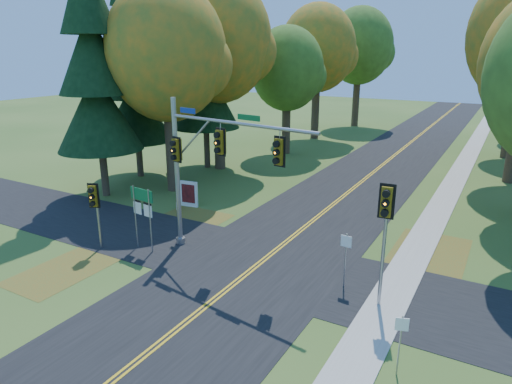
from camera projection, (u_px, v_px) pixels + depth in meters
The scene contains 25 objects.
ground at pixel (238, 281), 20.01m from camera, with size 160.00×160.00×0.00m, color #33531D.
road_main at pixel (238, 281), 20.01m from camera, with size 8.00×160.00×0.02m, color black.
road_cross at pixel (260, 263), 21.67m from camera, with size 60.00×6.00×0.02m, color black.
centerline_left at pixel (236, 280), 20.05m from camera, with size 0.10×160.00×0.01m, color gold.
centerline_right at pixel (240, 281), 19.96m from camera, with size 0.10×160.00×0.01m, color gold.
sidewalk_east at pixel (378, 320), 17.08m from camera, with size 1.60×160.00×0.06m, color #9E998E.
leaf_patch_w_near at pixel (179, 225), 26.40m from camera, with size 4.00×6.00×0.00m, color brown.
leaf_patch_e at pixel (425, 262), 21.78m from camera, with size 3.50×8.00×0.00m, color brown.
leaf_patch_w_far at pixel (66, 269), 21.06m from camera, with size 3.00×5.00×0.00m, color brown.
tree_w_a at pixel (168, 53), 30.20m from camera, with size 8.00×8.00×14.15m.
tree_w_b at pixel (219, 41), 35.95m from camera, with size 8.60×8.60×15.38m.
tree_w_c at pixel (288, 69), 42.43m from camera, with size 6.80×6.80×11.91m.
tree_w_d at pixel (319, 49), 49.39m from camera, with size 8.20×8.20×14.56m.
tree_w_e at pixel (360, 46), 57.77m from camera, with size 8.40×8.40×14.97m.
pine_a at pixel (93, 58), 29.08m from camera, with size 5.60×5.60×19.48m.
pine_b at pixel (133, 71), 34.24m from camera, with size 5.60×5.60×17.31m.
pine_c at pixel (204, 50), 36.51m from camera, with size 5.60×5.60×20.56m.
traffic_mast at pixel (205, 159), 21.21m from camera, with size 8.25×1.54×7.56m.
east_signal_pole at pixel (386, 216), 16.77m from camera, with size 0.59×0.68×5.12m.
ped_signal_pole at pixel (94, 201), 22.37m from camera, with size 0.52×0.64×3.53m.
route_sign_cluster at pixel (142, 206), 22.51m from camera, with size 1.54×0.23×3.30m.
info_kiosk at pixel (189, 194), 29.30m from camera, with size 1.22×0.33×1.68m.
reg_sign_e_north at pixel (346, 251), 19.06m from camera, with size 0.47×0.08×2.44m.
reg_sign_e_south at pixel (401, 335), 13.82m from camera, with size 0.39×0.16×2.11m.
reg_sign_w at pixel (179, 214), 23.86m from camera, with size 0.40×0.18×2.17m.
Camera 1 is at (9.56, -15.18, 9.73)m, focal length 32.00 mm.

